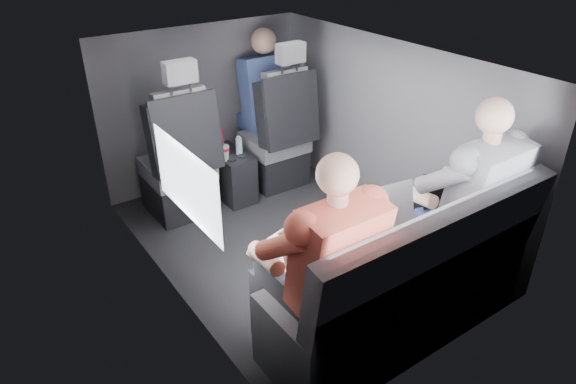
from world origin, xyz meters
TOP-DOWN VIEW (x-y plane):
  - floor at (0.00, 0.00)m, footprint 2.60×2.60m
  - ceiling at (0.00, 0.00)m, footprint 2.60×2.60m
  - panel_left at (-0.90, 0.00)m, footprint 0.02×2.60m
  - panel_right at (0.90, 0.00)m, footprint 0.02×2.60m
  - panel_front at (0.00, 1.30)m, footprint 1.80×0.02m
  - panel_back at (0.00, -1.30)m, footprint 1.80×0.02m
  - side_window at (-0.88, -0.30)m, footprint 0.02×0.75m
  - seatbelt at (0.45, 0.67)m, footprint 0.35×0.11m
  - front_seat_left at (-0.45, 0.84)m, footprint 0.52×0.58m
  - front_seat_right at (0.45, 0.84)m, footprint 0.52×0.58m
  - center_console at (0.00, 0.88)m, footprint 0.24×0.48m
  - rear_bench at (0.00, -1.06)m, footprint 1.60×0.57m
  - soda_cup at (-0.10, 0.78)m, footprint 0.09×0.09m
  - water_bottle at (0.06, 0.82)m, footprint 0.05×0.05m
  - laptop_white at (-0.52, -0.77)m, footprint 0.42×0.42m
  - laptop_silver at (-0.03, -0.77)m, footprint 0.43×0.41m
  - laptop_black at (0.49, -0.80)m, footprint 0.37×0.38m
  - passenger_rear_left at (-0.53, -0.97)m, footprint 0.53×0.64m
  - passenger_rear_right at (0.52, -0.97)m, footprint 0.55×0.66m
  - passenger_front_right at (0.49, 1.10)m, footprint 0.42×0.42m

SIDE VIEW (x-z plane):
  - floor at x=0.00m, z-range 0.00..0.00m
  - center_console at x=0.00m, z-range 0.00..0.41m
  - rear_bench at x=0.00m, z-range -0.15..0.77m
  - front_seat_left at x=-0.45m, z-range -0.23..1.03m
  - front_seat_right at x=0.45m, z-range -0.23..1.03m
  - soda_cup at x=-0.10m, z-range 0.33..0.60m
  - water_bottle at x=0.06m, z-range 0.39..0.55m
  - laptop_black at x=0.49m, z-range 0.52..0.74m
  - laptop_white at x=-0.52m, z-range 0.50..0.77m
  - laptop_silver at x=-0.03m, z-range 0.50..0.78m
  - passenger_rear_left at x=-0.53m, z-range 0.01..1.27m
  - passenger_rear_right at x=0.52m, z-range 0.01..1.31m
  - panel_left at x=-0.90m, z-range 0.00..1.35m
  - panel_right at x=0.90m, z-range 0.00..1.35m
  - panel_front at x=0.00m, z-range 0.00..1.35m
  - panel_back at x=0.00m, z-range 0.00..1.35m
  - passenger_front_right at x=0.49m, z-range 0.32..1.19m
  - seatbelt at x=0.45m, z-range 0.50..1.10m
  - side_window at x=-0.88m, z-range 0.69..1.11m
  - ceiling at x=0.00m, z-range 1.35..1.35m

